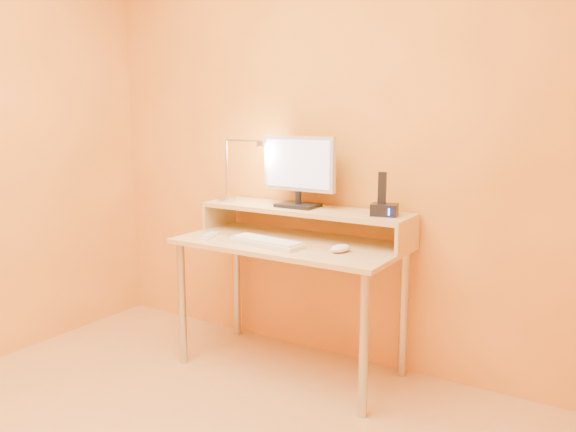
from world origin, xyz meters
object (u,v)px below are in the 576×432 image
Objects in this scene: monitor_panel at (299,164)px; remote_control at (209,237)px; lamp_base at (227,199)px; phone_dock at (384,210)px; keyboard at (266,243)px; mouse at (340,248)px.

monitor_panel is 2.61× the size of remote_control.
lamp_base is 0.60× the size of remote_control.
monitor_panel is 4.37× the size of lamp_base.
lamp_base is 0.97m from phone_dock.
keyboard is 0.40m from mouse.
phone_dock is at bearing 0.17° from monitor_panel.
lamp_base is 0.88m from mouse.
keyboard is at bearing -164.75° from phone_dock.
phone_dock is (0.97, 0.03, 0.02)m from lamp_base.
remote_control is (-0.36, -0.03, -0.00)m from keyboard.
mouse is 0.70× the size of remote_control.
monitor_panel reaches higher than phone_dock.
mouse reaches higher than remote_control.
monitor_panel reaches higher than remote_control.
monitor_panel reaches higher than lamp_base.
phone_dock reaches higher than keyboard.
lamp_base reaches higher than remote_control.
keyboard reaches higher than remote_control.
lamp_base is at bearing 89.21° from remote_control.
phone_dock is 0.31m from mouse.
monitor_panel is 1.06× the size of keyboard.
lamp_base is 0.54m from keyboard.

